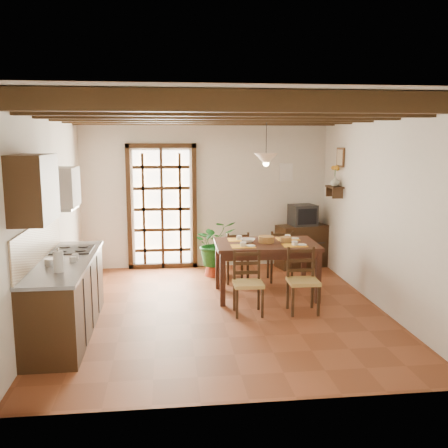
{
  "coord_description": "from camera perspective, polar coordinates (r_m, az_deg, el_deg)",
  "views": [
    {
      "loc": [
        -0.71,
        -6.62,
        2.35
      ],
      "look_at": [
        0.1,
        0.4,
        1.15
      ],
      "focal_mm": 40.0,
      "sensor_mm": 36.0,
      "label": 1
    }
  ],
  "objects": [
    {
      "name": "room_shell",
      "position": [
        6.68,
        -0.46,
        5.05
      ],
      "size": [
        4.52,
        5.02,
        2.81
      ],
      "color": "silver",
      "rests_on": "ground_plane"
    },
    {
      "name": "framed_picture",
      "position": [
        8.73,
        13.17,
        7.43
      ],
      "size": [
        0.03,
        0.32,
        0.32
      ],
      "color": "brown",
      "rests_on": "room_shell"
    },
    {
      "name": "shelf_vase",
      "position": [
        8.72,
        12.55,
        4.82
      ],
      "size": [
        0.15,
        0.15,
        0.15
      ],
      "primitive_type": "imported",
      "color": "#B2BFB2",
      "rests_on": "wall_shelf"
    },
    {
      "name": "counter_items",
      "position": [
        6.39,
        -17.69,
        -3.41
      ],
      "size": [
        0.5,
        1.43,
        0.25
      ],
      "color": "black",
      "rests_on": "kitchen_counter"
    },
    {
      "name": "fuse_box",
      "position": [
        9.38,
        7.09,
        5.91
      ],
      "size": [
        0.25,
        0.03,
        0.32
      ],
      "primitive_type": "cube",
      "color": "white",
      "rests_on": "room_shell"
    },
    {
      "name": "french_door",
      "position": [
        9.14,
        -7.1,
        2.19
      ],
      "size": [
        1.26,
        0.11,
        2.32
      ],
      "color": "white",
      "rests_on": "ground_plane"
    },
    {
      "name": "chair_far_left",
      "position": [
        8.33,
        1.3,
        -4.83
      ],
      "size": [
        0.45,
        0.43,
        0.86
      ],
      "rotation": [
        0.0,
        0.0,
        3.29
      ],
      "color": "tan",
      "rests_on": "ground_plane"
    },
    {
      "name": "table_bowl",
      "position": [
        7.51,
        2.74,
        -1.89
      ],
      "size": [
        0.26,
        0.26,
        0.05
      ],
      "primitive_type": "imported",
      "rotation": [
        0.0,
        0.0,
        -0.25
      ],
      "color": "white",
      "rests_on": "dining_table"
    },
    {
      "name": "chair_near_right",
      "position": [
        6.98,
        8.98,
        -7.74
      ],
      "size": [
        0.42,
        0.4,
        0.89
      ],
      "rotation": [
        0.0,
        0.0,
        -0.03
      ],
      "color": "tan",
      "rests_on": "ground_plane"
    },
    {
      "name": "dining_table",
      "position": [
        7.53,
        4.83,
        -2.92
      ],
      "size": [
        1.54,
        1.01,
        0.82
      ],
      "rotation": [
        0.0,
        0.0,
        -0.03
      ],
      "color": "#391C12",
      "rests_on": "ground_plane"
    },
    {
      "name": "shelf_flowers",
      "position": [
        8.71,
        12.6,
        6.18
      ],
      "size": [
        0.14,
        0.14,
        0.36
      ],
      "color": "gold",
      "rests_on": "shelf_vase"
    },
    {
      "name": "table_setting",
      "position": [
        7.48,
        4.85,
        -1.36
      ],
      "size": [
        1.1,
        0.74,
        0.1
      ],
      "rotation": [
        0.0,
        0.0,
        -0.03
      ],
      "color": "gold",
      "rests_on": "dining_table"
    },
    {
      "name": "chair_near_left",
      "position": [
        6.85,
        2.75,
        -8.06
      ],
      "size": [
        0.41,
        0.39,
        0.86
      ],
      "rotation": [
        0.0,
        0.0,
        -0.02
      ],
      "color": "tan",
      "rests_on": "ground_plane"
    },
    {
      "name": "pendant_lamp",
      "position": [
        7.45,
        4.83,
        7.52
      ],
      "size": [
        0.36,
        0.36,
        0.84
      ],
      "color": "black",
      "rests_on": "room_shell"
    },
    {
      "name": "potted_plant",
      "position": [
        8.66,
        -1.08,
        -2.22
      ],
      "size": [
        2.21,
        2.02,
        2.07
      ],
      "primitive_type": "imported",
      "rotation": [
        0.0,
        0.0,
        0.26
      ],
      "color": "#144C19",
      "rests_on": "ground_plane"
    },
    {
      "name": "plant_pot",
      "position": [
        8.76,
        -1.07,
        -5.16
      ],
      "size": [
        0.37,
        0.37,
        0.22
      ],
      "primitive_type": "cone",
      "color": "maroon",
      "rests_on": "ground_plane"
    },
    {
      "name": "crt_tv",
      "position": [
        9.28,
        8.99,
        1.02
      ],
      "size": [
        0.5,
        0.47,
        0.38
      ],
      "rotation": [
        0.0,
        0.0,
        0.16
      ],
      "color": "black",
      "rests_on": "sideboard"
    },
    {
      "name": "upper_cabinet",
      "position": [
        5.51,
        -20.94,
        3.79
      ],
      "size": [
        0.35,
        0.8,
        0.7
      ],
      "primitive_type": "cube",
      "color": "black",
      "rests_on": "room_shell"
    },
    {
      "name": "ground_plane",
      "position": [
        7.06,
        -0.44,
        -9.81
      ],
      "size": [
        5.0,
        5.0,
        0.0
      ],
      "primitive_type": "plane",
      "color": "brown"
    },
    {
      "name": "sideboard",
      "position": [
        9.39,
        8.89,
        -2.5
      ],
      "size": [
        1.0,
        0.64,
        0.79
      ],
      "primitive_type": "cube",
      "rotation": [
        0.0,
        0.0,
        0.25
      ],
      "color": "black",
      "rests_on": "ground_plane"
    },
    {
      "name": "wall_shelf",
      "position": [
        8.74,
        12.51,
        3.91
      ],
      "size": [
        0.2,
        0.42,
        0.2
      ],
      "color": "black",
      "rests_on": "room_shell"
    },
    {
      "name": "kitchen_counter",
      "position": [
        6.42,
        -17.62,
        -7.81
      ],
      "size": [
        0.64,
        2.25,
        1.38
      ],
      "color": "black",
      "rests_on": "ground_plane"
    },
    {
      "name": "chair_far_right",
      "position": [
        8.44,
        6.42,
        -4.65
      ],
      "size": [
        0.41,
        0.39,
        0.87
      ],
      "rotation": [
        0.0,
        0.0,
        3.12
      ],
      "color": "tan",
      "rests_on": "ground_plane"
    },
    {
      "name": "ceiling_beams",
      "position": [
        6.66,
        -0.47,
        12.57
      ],
      "size": [
        4.5,
        4.34,
        0.2
      ],
      "color": "black",
      "rests_on": "room_shell"
    },
    {
      "name": "range_hood",
      "position": [
        6.73,
        -18.09,
        3.91
      ],
      "size": [
        0.38,
        0.6,
        0.54
      ],
      "color": "white",
      "rests_on": "room_shell"
    }
  ]
}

